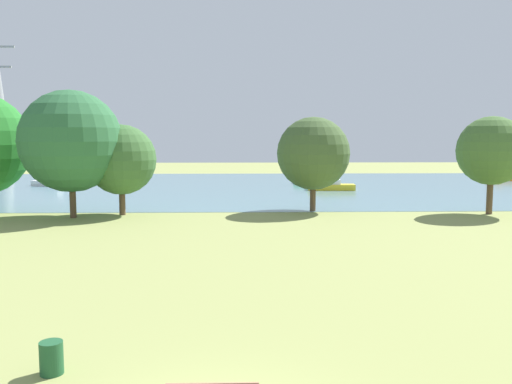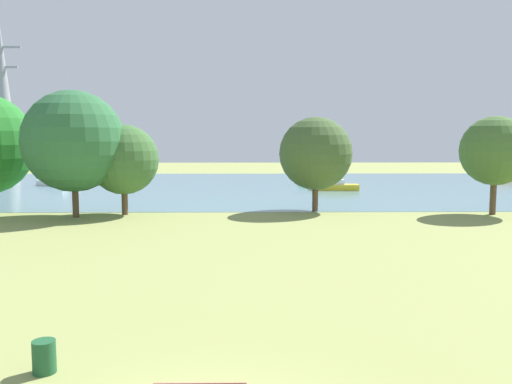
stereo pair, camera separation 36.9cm
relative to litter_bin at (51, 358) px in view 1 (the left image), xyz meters
name	(u,v)px [view 1 (the left image)]	position (x,y,z in m)	size (l,w,h in m)	color
ground_plane	(232,232)	(4.02, 19.22, -0.40)	(160.00, 160.00, 0.00)	#8C9351
litter_bin	(51,358)	(0.00, 0.00, 0.00)	(0.56, 0.56, 0.80)	#1E512D
water_surface	(236,187)	(4.02, 47.22, -0.39)	(140.00, 40.00, 0.02)	slate
sailboat_yellow	(331,186)	(13.94, 43.13, 0.06)	(4.86, 1.69, 6.47)	yellow
sailboat_white	(53,182)	(-16.53, 48.48, 0.06)	(5.03, 2.83, 6.77)	white
sailboat_orange	(506,177)	(37.62, 53.97, 0.07)	(5.01, 2.45, 7.43)	orange
sailboat_green	(315,180)	(13.24, 50.93, 0.05)	(5.01, 2.47, 6.12)	green
tree_east_near	(71,141)	(-7.12, 24.99, 4.90)	(7.01, 7.01, 8.81)	brown
tree_west_near	(121,160)	(-3.97, 26.18, 3.57)	(5.00, 5.00, 6.48)	brown
tree_mid_shore	(313,154)	(9.97, 27.79, 3.94)	(5.46, 5.46, 7.08)	brown
tree_east_far	(492,151)	(22.60, 25.90, 4.19)	(4.95, 4.95, 7.08)	brown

